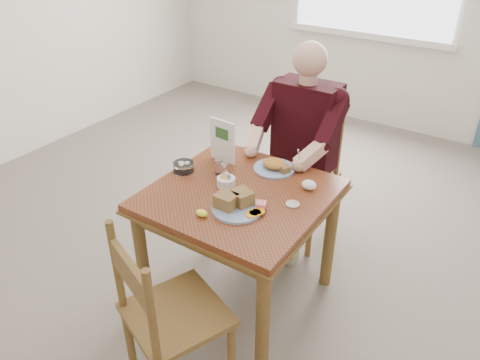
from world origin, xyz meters
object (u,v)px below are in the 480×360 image
Objects in this scene: table at (240,209)px; far_plate at (275,166)px; near_plate at (237,203)px; chair_far at (303,173)px; diner at (301,134)px; chair_near at (167,317)px.

table is 2.96× the size of far_plate.
table is 3.17× the size of near_plate.
diner is (0.00, -0.09, 0.33)m from chair_far.
near_plate is (0.08, -0.85, -0.03)m from diner.
chair_near is 0.69× the size of diner.
near_plate reaches higher than table.
near_plate is at bearing -84.75° from diner.
chair_far is 3.06× the size of far_plate.
chair_far is at bearing 94.75° from near_plate.
chair_near reaches higher than near_plate.
table is 0.97× the size of chair_near.
chair_far is 1.50m from chair_near.
chair_near is (0.07, -1.50, 0.00)m from chair_far.
far_plate is at bearing -85.31° from chair_far.
table is 0.72m from chair_near.
far_plate reaches higher than table.
diner reaches higher than table.
table is 0.34m from far_plate.
near_plate is at bearing -85.19° from far_plate.
far_plate is (0.04, 0.31, 0.14)m from table.
diner reaches higher than near_plate.
table is at bearing -97.35° from far_plate.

